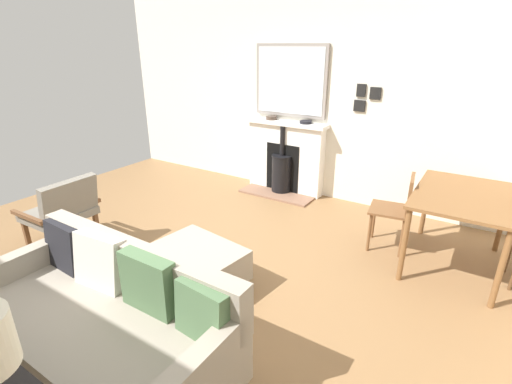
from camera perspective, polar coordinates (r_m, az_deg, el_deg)
ground_plane at (r=3.72m, az=-13.49°, el=-12.42°), size 5.49×6.20×0.01m
wall_left at (r=5.38m, az=6.87°, el=14.71°), size 0.12×6.20×2.82m
fireplace at (r=5.47m, az=4.39°, el=4.80°), size 0.54×1.22×1.04m
mirror_over_mantel at (r=5.34m, az=5.28°, el=16.57°), size 0.04×1.07×0.96m
mantel_bowl_near at (r=5.44m, az=2.37°, el=11.30°), size 0.16×0.16×0.05m
mantel_bowl_far at (r=5.20m, az=7.61°, el=10.58°), size 0.17×0.17×0.04m
sofa at (r=2.77m, az=-22.18°, el=-17.78°), size 0.86×1.88×0.83m
ottoman at (r=3.44m, az=-8.71°, el=-10.53°), size 0.66×0.87×0.37m
armchair_accent at (r=4.40m, az=-27.44°, el=-2.29°), size 0.69×0.62×0.79m
dining_table at (r=3.98m, az=29.11°, el=-1.45°), size 1.19×0.84×0.76m
dining_chair_near_fireplace at (r=4.11m, az=20.97°, el=-2.03°), size 0.45×0.45×0.83m
photo_gallery_row at (r=4.98m, az=16.38°, el=13.78°), size 0.02×0.32×0.34m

